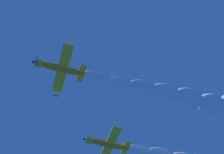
# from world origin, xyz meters

# --- Properties ---
(airplane_lead) EXTENTS (9.60, 8.80, 3.12)m
(airplane_lead) POSITION_xyz_m (-4.59, -2.96, 54.95)
(airplane_lead) COLOR orange
(airplane_left_wingman) EXTENTS (9.52, 8.83, 3.24)m
(airplane_left_wingman) POSITION_xyz_m (12.07, -7.68, 54.30)
(airplane_left_wingman) COLOR orange
(smoke_trail_lead) EXTENTS (16.60, 29.02, 5.11)m
(smoke_trail_lead) POSITION_xyz_m (6.65, -24.84, 56.31)
(smoke_trail_lead) COLOR white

